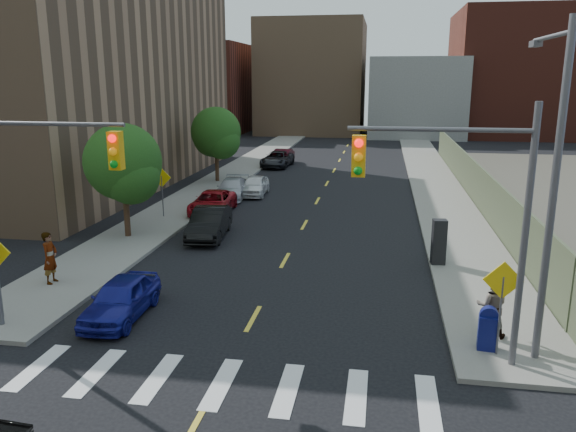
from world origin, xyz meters
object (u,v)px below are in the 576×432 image
(parked_car_blue, at_px, (121,298))
(parked_car_grey, at_px, (277,159))
(parked_car_red, at_px, (213,203))
(mailbox, at_px, (488,329))
(pedestrian_west, at_px, (50,258))
(parked_car_maroon, at_px, (282,157))
(parked_car_silver, at_px, (232,189))
(parked_car_white, at_px, (255,185))
(payphone, at_px, (439,242))
(pedestrian_east, at_px, (492,306))
(parked_car_black, at_px, (209,223))

(parked_car_blue, height_order, parked_car_grey, parked_car_grey)
(parked_car_blue, xyz_separation_m, parked_car_red, (-1.30, 14.24, -0.02))
(parked_car_blue, height_order, mailbox, mailbox)
(parked_car_grey, distance_m, pedestrian_west, 29.74)
(parked_car_maroon, bearing_deg, parked_car_silver, -88.34)
(parked_car_red, relative_size, parked_car_grey, 0.96)
(parked_car_white, height_order, pedestrian_west, pedestrian_west)
(parked_car_white, height_order, payphone, payphone)
(parked_car_grey, xyz_separation_m, pedestrian_east, (12.26, -31.48, 0.42))
(parked_car_red, relative_size, parked_car_maroon, 1.14)
(parked_car_black, relative_size, parked_car_grey, 0.91)
(payphone, bearing_deg, parked_car_silver, 129.15)
(parked_car_red, bearing_deg, mailbox, -53.67)
(parked_car_blue, distance_m, parked_car_red, 14.30)
(parked_car_maroon, relative_size, parked_car_grey, 0.84)
(parked_car_black, distance_m, parked_car_red, 4.95)
(parked_car_maroon, bearing_deg, pedestrian_east, -65.82)
(parked_car_maroon, bearing_deg, pedestrian_west, -91.63)
(parked_car_blue, relative_size, parked_car_black, 0.88)
(parked_car_red, distance_m, parked_car_silver, 4.22)
(parked_car_silver, bearing_deg, parked_car_blue, -89.99)
(parked_car_grey, relative_size, payphone, 2.59)
(parked_car_silver, height_order, mailbox, mailbox)
(parked_car_black, height_order, payphone, payphone)
(parked_car_blue, distance_m, parked_car_silver, 18.51)
(parked_car_blue, distance_m, parked_car_maroon, 33.30)
(parked_car_red, height_order, pedestrian_east, pedestrian_east)
(parked_car_red, bearing_deg, parked_car_white, 73.64)
(parked_car_maroon, height_order, parked_car_grey, parked_car_grey)
(parked_car_blue, bearing_deg, pedestrian_west, 148.77)
(pedestrian_west, bearing_deg, parked_car_silver, -8.44)
(parked_car_blue, bearing_deg, parked_car_grey, 90.11)
(parked_car_silver, xyz_separation_m, payphone, (11.80, -11.68, 0.45))
(parked_car_white, bearing_deg, parked_car_grey, 91.79)
(parked_car_red, distance_m, parked_car_white, 5.59)
(parked_car_red, relative_size, parked_car_white, 1.20)
(parked_car_blue, bearing_deg, parked_car_maroon, 89.75)
(parked_car_silver, height_order, pedestrian_west, pedestrian_west)
(mailbox, distance_m, pedestrian_west, 15.22)
(parked_car_grey, distance_m, pedestrian_east, 33.79)
(parked_car_maroon, distance_m, payphone, 28.77)
(payphone, bearing_deg, parked_car_black, 159.51)
(parked_car_red, distance_m, pedestrian_west, 12.33)
(parked_car_silver, xyz_separation_m, pedestrian_west, (-2.48, -16.29, 0.49))
(parked_car_silver, xyz_separation_m, parked_car_maroon, (0.63, 14.83, 0.03))
(parked_car_grey, bearing_deg, parked_car_black, -84.39)
(parked_car_silver, distance_m, payphone, 16.61)
(parked_car_red, relative_size, pedestrian_east, 2.46)
(parked_car_silver, xyz_separation_m, parked_car_grey, (0.46, 13.30, 0.04))
(mailbox, height_order, pedestrian_west, pedestrian_west)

